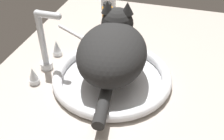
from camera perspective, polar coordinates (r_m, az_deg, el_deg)
countertop at (r=84.77cm, az=-1.20°, el=-3.22°), size 122.02×73.69×3.00cm
sink_basin at (r=83.40cm, az=0.00°, el=-1.41°), size 36.76×36.76×3.13cm
faucet at (r=87.20cm, az=-13.93°, el=4.48°), size 19.34×9.58×20.72cm
cat at (r=79.41cm, az=0.19°, el=4.57°), size 39.51×23.97×18.16cm
metal_jar at (r=127.22cm, az=-0.77°, el=14.24°), size 6.95×6.95×6.93cm
amber_bottle at (r=105.73cm, az=-0.95°, el=10.65°), size 4.14×4.14×12.72cm
toothbrush at (r=108.38cm, az=-8.13°, el=7.74°), size 9.44×16.49×1.70cm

